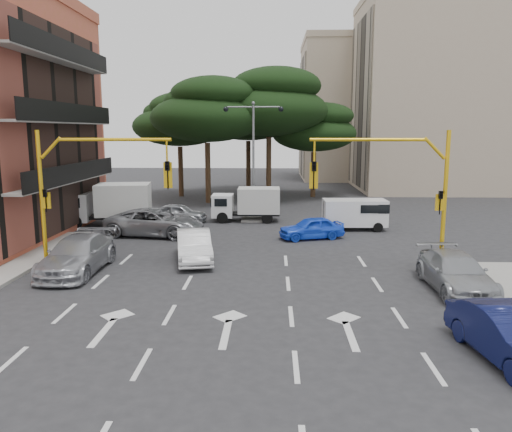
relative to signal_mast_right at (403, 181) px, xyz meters
The scene contains 22 objects.
ground 8.08m from the signal_mast_right, 163.69° to the right, with size 120.00×120.00×0.00m, color #28282B.
median_strip 16.03m from the signal_mast_right, 115.91° to the left, with size 1.40×6.00×0.15m, color gray.
apartment_beige_near 33.22m from the signal_mast_right, 66.34° to the left, with size 20.20×12.15×18.70m.
apartment_beige_far 42.69m from the signal_mast_right, 81.67° to the left, with size 16.20×12.15×16.70m.
pine_left_near 22.98m from the signal_mast_right, 118.29° to the left, with size 9.15×9.15×10.23m.
pine_center 23.13m from the signal_mast_right, 104.66° to the left, with size 9.98×9.98×11.16m.
pine_left_far 27.79m from the signal_mast_right, 119.84° to the left, with size 8.32×8.32×9.30m.
pine_right 24.14m from the signal_mast_right, 94.17° to the left, with size 7.49×7.49×8.37m.
pine_back 28.30m from the signal_mast_right, 106.03° to the left, with size 9.15×9.15×10.23m.
signal_mast_right is the anchor object (origin of this frame).
signal_mast_left 13.61m from the signal_mast_right, behind, with size 5.79×0.37×6.00m.
street_lamp_center 15.65m from the signal_mast_right, 115.91° to the left, with size 4.16×0.36×7.77m.
car_white_hatch 9.68m from the signal_mast_right, behind, with size 1.50×4.30×1.42m, color silver.
car_blue_compact 7.83m from the signal_mast_right, 117.35° to the left, with size 1.45×3.61×1.23m, color blue.
car_silver_wagon 14.10m from the signal_mast_right, behind, with size 2.11×5.20×1.51m, color #A4A5AC.
car_silver_cross_a 14.31m from the signal_mast_right, 150.61° to the left, with size 2.58×5.59×1.55m, color gray.
car_silver_cross_b 16.30m from the signal_mast_right, 136.43° to the left, with size 1.46×3.63×1.24m, color #979A9F.
car_navy_parked 9.09m from the signal_mast_right, 84.64° to the right, with size 1.49×4.26×1.40m, color #0C113D.
car_silver_parked 4.38m from the signal_mast_right, 60.48° to the right, with size 1.95×4.81×1.40m, color #9B9DA2.
van_white 9.49m from the signal_mast_right, 92.95° to the left, with size 1.70×3.76×1.88m, color white, non-canonical shape.
box_truck_a 18.71m from the signal_mast_right, 148.51° to the left, with size 2.28×5.42×2.67m, color silver, non-canonical shape.
box_truck_b 13.93m from the signal_mast_right, 121.67° to the left, with size 1.91×4.54×2.23m, color white, non-canonical shape.
Camera 1 is at (1.38, -19.00, 6.01)m, focal length 35.00 mm.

